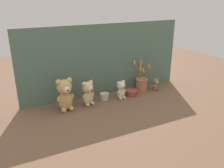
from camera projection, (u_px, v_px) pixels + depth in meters
name	position (u px, v px, depth m)	size (l,w,h in m)	color
ground_plane	(113.00, 100.00, 2.04)	(4.00, 4.00, 0.00)	brown
backdrop_wall	(105.00, 60.00, 2.07)	(1.49, 0.02, 0.63)	#4C6B5B
teddy_bear_large	(65.00, 94.00, 1.82)	(0.14, 0.13, 0.26)	tan
teddy_bear_medium	(88.00, 92.00, 1.92)	(0.12, 0.10, 0.21)	#DBBC84
teddy_bear_small	(121.00, 89.00, 2.04)	(0.09, 0.08, 0.16)	beige
teddy_bear_tiny	(155.00, 84.00, 2.23)	(0.06, 0.06, 0.12)	olive
flower_vase	(142.00, 82.00, 2.22)	(0.16, 0.15, 0.29)	#AD7047
decorative_tin_tall	(104.00, 96.00, 2.04)	(0.08, 0.08, 0.06)	beige
decorative_tin_short	(131.00, 93.00, 2.13)	(0.11, 0.11, 0.05)	#993D33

